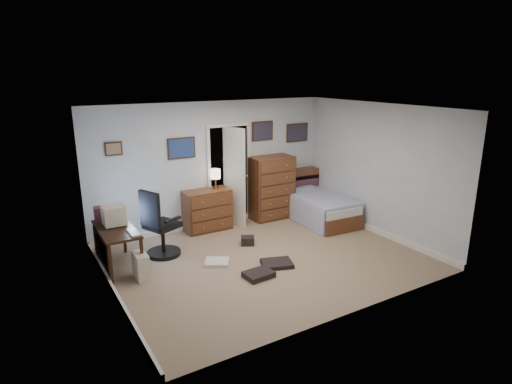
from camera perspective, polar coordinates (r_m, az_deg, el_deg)
floor at (r=7.31m, az=1.28°, el=-8.95°), size 5.00×4.00×0.02m
computer_desk at (r=7.13m, az=-18.70°, el=-5.87°), size 0.55×1.17×0.67m
crt_monitor at (r=7.18m, az=-18.39°, el=-2.95°), size 0.35×0.33×0.32m
keyboard at (r=6.80m, az=-16.02°, el=-5.18°), size 0.14×0.36×0.02m
pc_tower at (r=6.82m, az=-15.09°, el=-9.48°), size 0.19×0.38×0.40m
office_chair at (r=7.41m, az=-12.75°, el=-5.08°), size 0.76×0.76×1.19m
media_stack at (r=7.66m, az=-19.85°, el=-5.07°), size 0.19×0.19×0.89m
low_dresser at (r=8.51m, az=-6.54°, el=-2.40°), size 0.92×0.46×0.81m
table_lamp at (r=8.40m, az=-5.44°, el=2.33°), size 0.20×0.20×0.40m
doorway at (r=9.03m, az=-4.48°, el=2.65°), size 0.96×1.12×2.05m
tall_dresser at (r=9.09m, az=2.01°, el=0.61°), size 0.91×0.54×1.34m
headboard_bookcase at (r=9.69m, az=5.83°, el=0.48°), size 1.07×0.33×0.95m
bed at (r=9.12m, az=8.27°, el=-2.06°), size 1.06×1.85×0.59m
wall_posters at (r=8.73m, az=-2.41°, el=7.21°), size 4.38×0.04×0.60m
floor_clutter at (r=7.09m, az=-0.17°, el=-9.29°), size 1.35×1.52×0.15m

